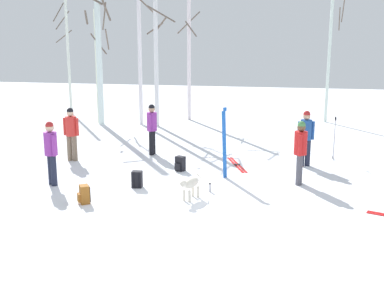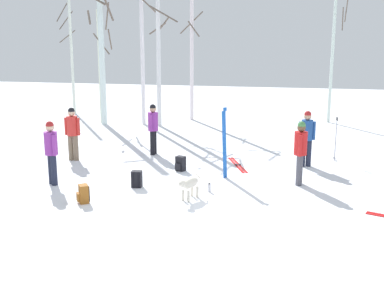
{
  "view_description": "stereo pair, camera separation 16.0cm",
  "coord_description": "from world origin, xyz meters",
  "px_view_note": "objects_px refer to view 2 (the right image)",
  "views": [
    {
      "loc": [
        2.33,
        -10.26,
        3.71
      ],
      "look_at": [
        -0.37,
        1.86,
        1.0
      ],
      "focal_mm": 43.37,
      "sensor_mm": 36.0,
      "label": 1
    },
    {
      "loc": [
        2.48,
        -10.23,
        3.71
      ],
      "look_at": [
        -0.37,
        1.86,
        1.0
      ],
      "focal_mm": 43.37,
      "sensor_mm": 36.0,
      "label": 2
    }
  ],
  "objects_px": {
    "person_2": "(72,130)",
    "person_3": "(307,135)",
    "ski_poles_0": "(336,138)",
    "person_4": "(51,149)",
    "dog": "(189,184)",
    "birch_tree_6": "(334,39)",
    "birch_tree_0": "(71,52)",
    "birch_tree_1": "(101,64)",
    "birch_tree_2": "(101,40)",
    "backpack_2": "(181,164)",
    "birch_tree_5": "(192,47)",
    "ski_pair_planted_0": "(224,143)",
    "birch_tree_3": "(142,42)",
    "birch_tree_4": "(159,51)",
    "ski_pair_lying_0": "(237,165)",
    "water_bottle_0": "(209,188)",
    "backpack_1": "(137,179)",
    "person_1": "(300,149)",
    "person_0": "(153,126)",
    "backpack_0": "(83,194)"
  },
  "relations": [
    {
      "from": "backpack_2",
      "to": "dog",
      "type": "bearing_deg",
      "value": -70.64
    },
    {
      "from": "backpack_1",
      "to": "backpack_2",
      "type": "height_order",
      "value": "same"
    },
    {
      "from": "dog",
      "to": "backpack_1",
      "type": "xyz_separation_m",
      "value": [
        -1.58,
        0.65,
        -0.17
      ]
    },
    {
      "from": "person_1",
      "to": "birch_tree_2",
      "type": "bearing_deg",
      "value": 139.81
    },
    {
      "from": "person_4",
      "to": "birch_tree_3",
      "type": "height_order",
      "value": "birch_tree_3"
    },
    {
      "from": "birch_tree_3",
      "to": "water_bottle_0",
      "type": "bearing_deg",
      "value": -61.73
    },
    {
      "from": "person_4",
      "to": "birch_tree_1",
      "type": "bearing_deg",
      "value": 106.24
    },
    {
      "from": "backpack_0",
      "to": "water_bottle_0",
      "type": "relative_size",
      "value": 1.94
    },
    {
      "from": "ski_poles_0",
      "to": "person_4",
      "type": "bearing_deg",
      "value": -149.34
    },
    {
      "from": "person_1",
      "to": "backpack_1",
      "type": "xyz_separation_m",
      "value": [
        -4.15,
        -1.21,
        -0.77
      ]
    },
    {
      "from": "backpack_1",
      "to": "birch_tree_4",
      "type": "bearing_deg",
      "value": 103.43
    },
    {
      "from": "person_0",
      "to": "backpack_0",
      "type": "xyz_separation_m",
      "value": [
        -0.1,
        -5.08,
        -0.77
      ]
    },
    {
      "from": "birch_tree_0",
      "to": "birch_tree_5",
      "type": "distance_m",
      "value": 6.69
    },
    {
      "from": "ski_poles_0",
      "to": "birch_tree_6",
      "type": "bearing_deg",
      "value": 88.59
    },
    {
      "from": "ski_poles_0",
      "to": "birch_tree_0",
      "type": "relative_size",
      "value": 0.22
    },
    {
      "from": "person_3",
      "to": "birch_tree_2",
      "type": "bearing_deg",
      "value": 148.58
    },
    {
      "from": "person_2",
      "to": "person_3",
      "type": "relative_size",
      "value": 1.0
    },
    {
      "from": "ski_pair_planted_0",
      "to": "birch_tree_1",
      "type": "relative_size",
      "value": 0.36
    },
    {
      "from": "person_3",
      "to": "birch_tree_3",
      "type": "distance_m",
      "value": 9.86
    },
    {
      "from": "ski_pair_planted_0",
      "to": "birch_tree_4",
      "type": "distance_m",
      "value": 9.03
    },
    {
      "from": "dog",
      "to": "person_4",
      "type": "bearing_deg",
      "value": 174.52
    },
    {
      "from": "person_2",
      "to": "dog",
      "type": "bearing_deg",
      "value": -32.47
    },
    {
      "from": "ski_pair_planted_0",
      "to": "birch_tree_0",
      "type": "distance_m",
      "value": 14.47
    },
    {
      "from": "person_3",
      "to": "person_4",
      "type": "relative_size",
      "value": 1.0
    },
    {
      "from": "ski_pair_planted_0",
      "to": "birch_tree_3",
      "type": "xyz_separation_m",
      "value": [
        -5.08,
        7.85,
        2.75
      ]
    },
    {
      "from": "person_2",
      "to": "person_3",
      "type": "xyz_separation_m",
      "value": [
        7.29,
        0.96,
        0.0
      ]
    },
    {
      "from": "birch_tree_6",
      "to": "dog",
      "type": "bearing_deg",
      "value": -107.24
    },
    {
      "from": "person_2",
      "to": "birch_tree_0",
      "type": "height_order",
      "value": "birch_tree_0"
    },
    {
      "from": "birch_tree_0",
      "to": "birch_tree_1",
      "type": "distance_m",
      "value": 3.77
    },
    {
      "from": "person_2",
      "to": "ski_poles_0",
      "type": "relative_size",
      "value": 1.22
    },
    {
      "from": "backpack_1",
      "to": "birch_tree_1",
      "type": "height_order",
      "value": "birch_tree_1"
    },
    {
      "from": "person_4",
      "to": "ski_pair_lying_0",
      "type": "relative_size",
      "value": 0.97
    },
    {
      "from": "person_3",
      "to": "dog",
      "type": "bearing_deg",
      "value": -125.48
    },
    {
      "from": "person_2",
      "to": "ski_pair_planted_0",
      "type": "bearing_deg",
      "value": -9.97
    },
    {
      "from": "ski_pair_planted_0",
      "to": "dog",
      "type": "bearing_deg",
      "value": -104.48
    },
    {
      "from": "backpack_1",
      "to": "birch_tree_5",
      "type": "xyz_separation_m",
      "value": [
        -1.14,
        11.06,
        3.29
      ]
    },
    {
      "from": "person_3",
      "to": "birch_tree_5",
      "type": "bearing_deg",
      "value": 124.75
    },
    {
      "from": "backpack_2",
      "to": "birch_tree_1",
      "type": "relative_size",
      "value": 0.08
    },
    {
      "from": "birch_tree_0",
      "to": "person_3",
      "type": "bearing_deg",
      "value": -34.93
    },
    {
      "from": "person_4",
      "to": "birch_tree_2",
      "type": "height_order",
      "value": "birch_tree_2"
    },
    {
      "from": "birch_tree_4",
      "to": "birch_tree_1",
      "type": "bearing_deg",
      "value": 176.09
    },
    {
      "from": "backpack_1",
      "to": "ski_pair_planted_0",
      "type": "bearing_deg",
      "value": 32.84
    },
    {
      "from": "person_3",
      "to": "water_bottle_0",
      "type": "xyz_separation_m",
      "value": [
        -2.39,
        -3.15,
        -0.87
      ]
    },
    {
      "from": "person_0",
      "to": "person_3",
      "type": "xyz_separation_m",
      "value": [
        5.03,
        -0.43,
        0.0
      ]
    },
    {
      "from": "birch_tree_4",
      "to": "birch_tree_5",
      "type": "bearing_deg",
      "value": 64.41
    },
    {
      "from": "person_4",
      "to": "dog",
      "type": "bearing_deg",
      "value": -5.48
    },
    {
      "from": "person_4",
      "to": "birch_tree_4",
      "type": "distance_m",
      "value": 9.56
    },
    {
      "from": "backpack_0",
      "to": "birch_tree_4",
      "type": "distance_m",
      "value": 10.97
    },
    {
      "from": "birch_tree_3",
      "to": "birch_tree_6",
      "type": "height_order",
      "value": "birch_tree_6"
    },
    {
      "from": "dog",
      "to": "birch_tree_6",
      "type": "relative_size",
      "value": 0.11
    }
  ]
}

